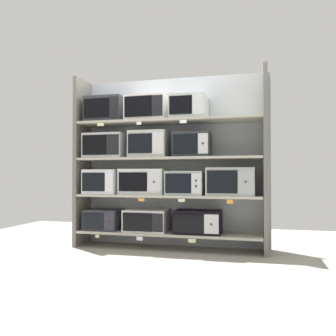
# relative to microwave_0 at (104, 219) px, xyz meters

# --- Properties ---
(ground) EXTENTS (6.30, 6.00, 0.02)m
(ground) POSITION_rel_microwave_0_xyz_m (0.87, -1.00, -0.35)
(ground) COLOR gray
(back_panel) EXTENTS (2.50, 0.04, 2.20)m
(back_panel) POSITION_rel_microwave_0_xyz_m (0.87, 0.24, 0.76)
(back_panel) COLOR #9EA3A8
(back_panel) RESTS_ON ground
(upright_left) EXTENTS (0.05, 0.43, 2.20)m
(upright_left) POSITION_rel_microwave_0_xyz_m (-0.32, 0.00, 0.76)
(upright_left) COLOR #68645B
(upright_left) RESTS_ON ground
(upright_right) EXTENTS (0.05, 0.43, 2.20)m
(upright_right) POSITION_rel_microwave_0_xyz_m (2.05, 0.00, 0.76)
(upright_right) COLOR #68645B
(upright_right) RESTS_ON ground
(shelf_0) EXTENTS (2.30, 0.43, 0.03)m
(shelf_0) POSITION_rel_microwave_0_xyz_m (0.87, 0.00, -0.15)
(shelf_0) COLOR #ADA899
(shelf_0) RESTS_ON ground
(microwave_0) EXTENTS (0.45, 0.38, 0.26)m
(microwave_0) POSITION_rel_microwave_0_xyz_m (0.00, 0.00, 0.00)
(microwave_0) COLOR #302E37
(microwave_0) RESTS_ON shelf_0
(microwave_1) EXTENTS (0.54, 0.42, 0.28)m
(microwave_1) POSITION_rel_microwave_0_xyz_m (0.59, -0.00, 0.01)
(microwave_1) COLOR #BEBABB
(microwave_1) RESTS_ON shelf_0
(microwave_2) EXTENTS (0.57, 0.39, 0.28)m
(microwave_2) POSITION_rel_microwave_0_xyz_m (1.25, 0.00, 0.01)
(microwave_2) COLOR black
(microwave_2) RESTS_ON shelf_0
(price_tag_0) EXTENTS (0.05, 0.00, 0.04)m
(price_tag_0) POSITION_rel_microwave_0_xyz_m (0.01, -0.22, -0.18)
(price_tag_0) COLOR beige
(price_tag_1) EXTENTS (0.08, 0.00, 0.05)m
(price_tag_1) POSITION_rel_microwave_0_xyz_m (0.57, -0.22, -0.19)
(price_tag_1) COLOR white
(price_tag_2) EXTENTS (0.09, 0.00, 0.04)m
(price_tag_2) POSITION_rel_microwave_0_xyz_m (1.21, -0.22, -0.19)
(price_tag_2) COLOR beige
(shelf_1) EXTENTS (2.30, 0.43, 0.03)m
(shelf_1) POSITION_rel_microwave_0_xyz_m (0.87, 0.00, 0.32)
(shelf_1) COLOR #ADA899
(microwave_3) EXTENTS (0.44, 0.41, 0.32)m
(microwave_3) POSITION_rel_microwave_0_xyz_m (-0.01, 0.00, 0.49)
(microwave_3) COLOR silver
(microwave_3) RESTS_ON shelf_1
(microwave_4) EXTENTS (0.58, 0.34, 0.32)m
(microwave_4) POSITION_rel_microwave_0_xyz_m (0.54, 0.00, 0.50)
(microwave_4) COLOR silver
(microwave_4) RESTS_ON shelf_1
(microwave_5) EXTENTS (0.46, 0.43, 0.29)m
(microwave_5) POSITION_rel_microwave_0_xyz_m (1.10, -0.00, 0.48)
(microwave_5) COLOR #99A6A2
(microwave_5) RESTS_ON shelf_1
(microwave_6) EXTENTS (0.56, 0.42, 0.33)m
(microwave_6) POSITION_rel_microwave_0_xyz_m (1.65, 0.00, 0.50)
(microwave_6) COLOR #9FA2A2
(microwave_6) RESTS_ON shelf_1
(price_tag_3) EXTENTS (0.08, 0.00, 0.04)m
(price_tag_3) POSITION_rel_microwave_0_xyz_m (0.59, -0.22, 0.28)
(price_tag_3) COLOR orange
(price_tag_4) EXTENTS (0.08, 0.00, 0.04)m
(price_tag_4) POSITION_rel_microwave_0_xyz_m (1.09, -0.22, 0.28)
(price_tag_4) COLOR beige
(price_tag_5) EXTENTS (0.07, 0.00, 0.05)m
(price_tag_5) POSITION_rel_microwave_0_xyz_m (1.65, -0.22, 0.28)
(price_tag_5) COLOR orange
(shelf_2) EXTENTS (2.30, 0.43, 0.03)m
(shelf_2) POSITION_rel_microwave_0_xyz_m (0.87, 0.00, 0.79)
(shelf_2) COLOR #ADA899
(microwave_7) EXTENTS (0.52, 0.42, 0.32)m
(microwave_7) POSITION_rel_microwave_0_xyz_m (0.04, 0.00, 0.96)
(microwave_7) COLOR #BABAC0
(microwave_7) RESTS_ON shelf_2
(microwave_8) EXTENTS (0.48, 0.38, 0.33)m
(microwave_8) POSITION_rel_microwave_0_xyz_m (0.63, 0.00, 0.97)
(microwave_8) COLOR beige
(microwave_8) RESTS_ON shelf_2
(microwave_9) EXTENTS (0.45, 0.35, 0.30)m
(microwave_9) POSITION_rel_microwave_0_xyz_m (1.18, 0.00, 0.95)
(microwave_9) COLOR #2B3134
(microwave_9) RESTS_ON shelf_2
(shelf_3) EXTENTS (2.30, 0.43, 0.03)m
(shelf_3) POSITION_rel_microwave_0_xyz_m (0.87, 0.00, 1.26)
(shelf_3) COLOR #ADA899
(microwave_10) EXTENTS (0.50, 0.36, 0.33)m
(microwave_10) POSITION_rel_microwave_0_xyz_m (0.02, 0.00, 1.44)
(microwave_10) COLOR #303139
(microwave_10) RESTS_ON shelf_3
(microwave_11) EXTENTS (0.52, 0.39, 0.32)m
(microwave_11) POSITION_rel_microwave_0_xyz_m (0.60, -0.00, 1.43)
(microwave_11) COLOR silver
(microwave_11) RESTS_ON shelf_3
(microwave_12) EXTENTS (0.44, 0.43, 0.29)m
(microwave_12) POSITION_rel_microwave_0_xyz_m (1.14, 0.00, 1.41)
(microwave_12) COLOR #B3BDB8
(microwave_12) RESTS_ON shelf_3
(price_tag_6) EXTENTS (0.09, 0.00, 0.04)m
(price_tag_6) POSITION_rel_microwave_0_xyz_m (0.05, -0.22, 1.22)
(price_tag_6) COLOR beige
(price_tag_7) EXTENTS (0.06, 0.00, 0.04)m
(price_tag_7) POSITION_rel_microwave_0_xyz_m (0.56, -0.22, 1.22)
(price_tag_7) COLOR white
(price_tag_8) EXTENTS (0.08, 0.00, 0.04)m
(price_tag_8) POSITION_rel_microwave_0_xyz_m (1.11, -0.22, 1.22)
(price_tag_8) COLOR white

